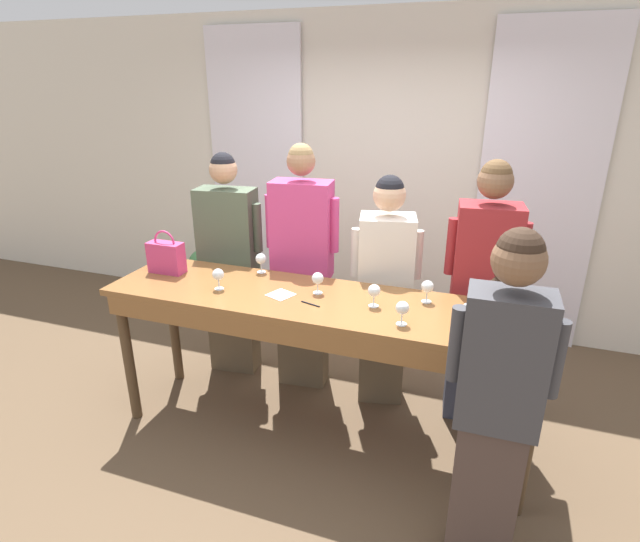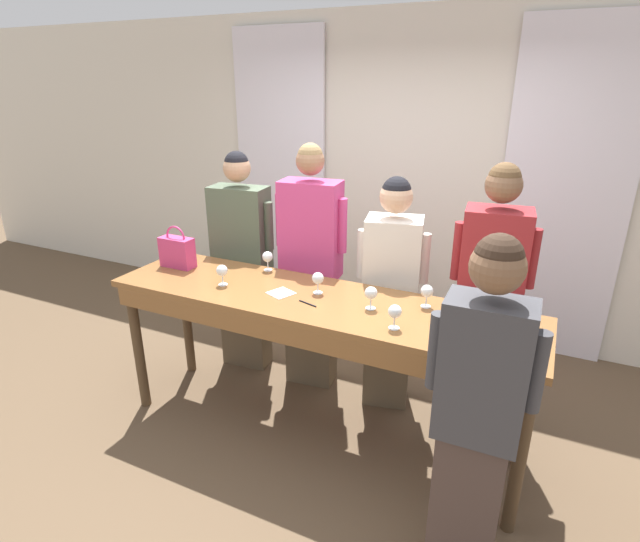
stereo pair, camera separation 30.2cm
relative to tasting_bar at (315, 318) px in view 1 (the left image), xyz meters
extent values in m
plane|color=brown|center=(0.00, 0.03, -0.87)|extent=(18.00, 18.00, 0.00)
cube|color=silver|center=(0.00, 1.94, 0.53)|extent=(12.00, 0.06, 2.80)
cube|color=white|center=(-1.28, 1.87, 0.47)|extent=(0.95, 0.03, 2.69)
cube|color=white|center=(1.28, 1.87, 0.47)|extent=(0.95, 0.03, 2.69)
cube|color=brown|center=(0.00, 0.03, 0.10)|extent=(2.67, 0.67, 0.04)
cube|color=brown|center=(0.00, -0.29, 0.02)|extent=(2.56, 0.03, 0.12)
cylinder|color=#4C3823|center=(-1.26, -0.23, -0.40)|extent=(0.07, 0.07, 0.95)
cylinder|color=#4C3823|center=(1.26, -0.23, -0.40)|extent=(0.07, 0.07, 0.95)
cylinder|color=#4C3823|center=(-1.26, 0.29, -0.40)|extent=(0.07, 0.07, 0.95)
cylinder|color=#4C3823|center=(1.26, 0.29, -0.40)|extent=(0.07, 0.07, 0.95)
cylinder|color=black|center=(1.01, 0.11, 0.22)|extent=(0.07, 0.07, 0.21)
cone|color=black|center=(1.01, 0.11, 0.35)|extent=(0.07, 0.07, 0.04)
cylinder|color=black|center=(1.01, 0.11, 0.41)|extent=(0.03, 0.03, 0.09)
cylinder|color=beige|center=(1.01, 0.11, 0.21)|extent=(0.07, 0.07, 0.08)
cube|color=#C63870|center=(-1.11, 0.10, 0.23)|extent=(0.24, 0.11, 0.21)
torus|color=#C63870|center=(-1.11, 0.10, 0.34)|extent=(0.16, 0.01, 0.16)
cylinder|color=white|center=(0.88, -0.05, 0.12)|extent=(0.06, 0.06, 0.00)
cylinder|color=white|center=(0.88, -0.05, 0.16)|extent=(0.01, 0.01, 0.06)
sphere|color=white|center=(0.88, -0.05, 0.22)|extent=(0.07, 0.07, 0.07)
cylinder|color=white|center=(-0.02, 0.10, 0.12)|extent=(0.06, 0.06, 0.00)
cylinder|color=white|center=(-0.02, 0.10, 0.16)|extent=(0.01, 0.01, 0.06)
sphere|color=white|center=(-0.02, 0.10, 0.22)|extent=(0.07, 0.07, 0.07)
cylinder|color=white|center=(-0.62, -0.04, 0.12)|extent=(0.06, 0.06, 0.00)
cylinder|color=white|center=(-0.62, -0.04, 0.16)|extent=(0.01, 0.01, 0.06)
sphere|color=white|center=(-0.62, -0.04, 0.22)|extent=(0.07, 0.07, 0.07)
cylinder|color=white|center=(-0.50, 0.31, 0.12)|extent=(0.06, 0.06, 0.00)
cylinder|color=white|center=(-0.50, 0.31, 0.16)|extent=(0.01, 0.01, 0.06)
sphere|color=white|center=(-0.50, 0.31, 0.22)|extent=(0.07, 0.07, 0.07)
cylinder|color=white|center=(0.64, 0.19, 0.12)|extent=(0.06, 0.06, 0.00)
cylinder|color=white|center=(0.64, 0.19, 0.16)|extent=(0.01, 0.01, 0.06)
sphere|color=white|center=(0.64, 0.19, 0.22)|extent=(0.07, 0.07, 0.07)
cylinder|color=white|center=(0.55, -0.15, 0.12)|extent=(0.06, 0.06, 0.00)
cylinder|color=white|center=(0.55, -0.15, 0.16)|extent=(0.01, 0.01, 0.06)
sphere|color=white|center=(0.55, -0.15, 0.22)|extent=(0.07, 0.07, 0.07)
cylinder|color=white|center=(0.35, 0.03, 0.12)|extent=(0.06, 0.06, 0.00)
cylinder|color=white|center=(0.35, 0.03, 0.16)|extent=(0.01, 0.01, 0.06)
sphere|color=white|center=(0.35, 0.03, 0.22)|extent=(0.07, 0.07, 0.07)
sphere|color=maroon|center=(0.35, 0.03, 0.21)|extent=(0.05, 0.05, 0.05)
cube|color=white|center=(-0.22, 0.00, 0.12)|extent=(0.18, 0.18, 0.00)
cylinder|color=black|center=(0.00, -0.07, 0.12)|extent=(0.13, 0.04, 0.01)
cube|color=brown|center=(-0.91, 0.59, -0.46)|extent=(0.39, 0.23, 0.83)
cube|color=#4C5B47|center=(-0.91, 0.59, 0.28)|extent=(0.45, 0.27, 0.66)
sphere|color=tan|center=(-0.91, 0.59, 0.75)|extent=(0.20, 0.20, 0.20)
sphere|color=black|center=(-0.91, 0.59, 0.78)|extent=(0.18, 0.18, 0.18)
cylinder|color=#4C5B47|center=(-0.68, 0.62, 0.33)|extent=(0.08, 0.08, 0.36)
cylinder|color=#4C5B47|center=(-1.14, 0.57, 0.33)|extent=(0.08, 0.08, 0.36)
cube|color=brown|center=(-0.31, 0.59, -0.43)|extent=(0.38, 0.24, 0.88)
cube|color=#C63D7A|center=(-0.31, 0.59, 0.36)|extent=(0.44, 0.28, 0.70)
sphere|color=#9E7051|center=(-0.31, 0.59, 0.84)|extent=(0.20, 0.20, 0.20)
sphere|color=#93754C|center=(-0.31, 0.59, 0.87)|extent=(0.17, 0.17, 0.17)
cylinder|color=#C63D7A|center=(-0.08, 0.62, 0.41)|extent=(0.08, 0.08, 0.38)
cylinder|color=#C63D7A|center=(-0.54, 0.57, 0.41)|extent=(0.08, 0.08, 0.38)
cube|color=brown|center=(0.30, 0.59, -0.49)|extent=(0.36, 0.30, 0.78)
cube|color=silver|center=(0.30, 0.59, 0.21)|extent=(0.42, 0.35, 0.61)
sphere|color=#DBAD89|center=(0.30, 0.59, 0.65)|extent=(0.21, 0.21, 0.21)
sphere|color=black|center=(0.30, 0.59, 0.69)|extent=(0.19, 0.19, 0.19)
cylinder|color=silver|center=(0.50, 0.64, 0.25)|extent=(0.08, 0.08, 0.34)
cylinder|color=silver|center=(0.10, 0.55, 0.25)|extent=(0.08, 0.08, 0.34)
cube|color=#383D51|center=(0.94, 0.59, -0.45)|extent=(0.35, 0.26, 0.85)
cube|color=maroon|center=(0.94, 0.59, 0.31)|extent=(0.41, 0.30, 0.67)
sphere|color=brown|center=(0.94, 0.59, 0.79)|extent=(0.21, 0.21, 0.21)
sphere|color=brown|center=(0.94, 0.59, 0.82)|extent=(0.19, 0.19, 0.19)
cylinder|color=maroon|center=(1.15, 0.62, 0.36)|extent=(0.08, 0.08, 0.37)
cylinder|color=maroon|center=(0.72, 0.57, 0.36)|extent=(0.08, 0.08, 0.37)
cube|color=#473833|center=(1.06, -0.57, -0.48)|extent=(0.30, 0.19, 0.80)
cube|color=#3D3D42|center=(1.06, -0.57, 0.24)|extent=(0.35, 0.22, 0.63)
sphere|color=brown|center=(1.06, -0.57, 0.70)|extent=(0.21, 0.21, 0.21)
sphere|color=#332319|center=(1.06, -0.57, 0.73)|extent=(0.19, 0.19, 0.19)
cylinder|color=#3D3D42|center=(0.86, -0.58, 0.29)|extent=(0.07, 0.07, 0.35)
cylinder|color=#3D3D42|center=(1.26, -0.57, 0.29)|extent=(0.07, 0.07, 0.35)
cylinder|color=#935B3D|center=(-1.84, 1.61, -0.77)|extent=(0.30, 0.30, 0.21)
ellipsoid|color=#47844C|center=(-1.84, 1.61, -0.49)|extent=(0.28, 0.28, 0.40)
camera|label=1|loc=(0.93, -2.56, 1.36)|focal=28.00mm
camera|label=2|loc=(1.21, -2.45, 1.36)|focal=28.00mm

